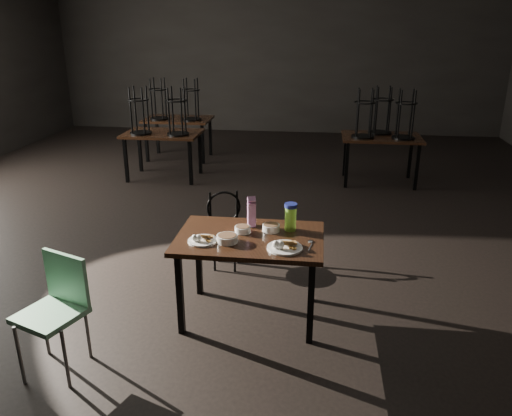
# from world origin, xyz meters

# --- Properties ---
(room) EXTENTS (12.00, 12.04, 3.22)m
(room) POSITION_xyz_m (-0.06, 0.01, 2.33)
(room) COLOR black
(room) RESTS_ON ground
(main_table) EXTENTS (1.20, 0.80, 0.75)m
(main_table) POSITION_xyz_m (0.50, -1.85, 0.67)
(main_table) COLOR black
(main_table) RESTS_ON ground
(plate_left) EXTENTS (0.24, 0.24, 0.08)m
(plate_left) POSITION_xyz_m (0.13, -2.00, 0.77)
(plate_left) COLOR white
(plate_left) RESTS_ON main_table
(plate_right) EXTENTS (0.28, 0.28, 0.09)m
(plate_right) POSITION_xyz_m (0.79, -2.05, 0.77)
(plate_right) COLOR white
(plate_right) RESTS_ON main_table
(bowl_near) EXTENTS (0.13, 0.13, 0.05)m
(bowl_near) POSITION_xyz_m (0.42, -1.77, 0.78)
(bowl_near) COLOR white
(bowl_near) RESTS_ON main_table
(bowl_far) EXTENTS (0.15, 0.15, 0.06)m
(bowl_far) POSITION_xyz_m (0.66, -1.71, 0.78)
(bowl_far) COLOR white
(bowl_far) RESTS_ON main_table
(bowl_big) EXTENTS (0.17, 0.17, 0.06)m
(bowl_big) POSITION_xyz_m (0.33, -1.98, 0.78)
(bowl_big) COLOR white
(bowl_big) RESTS_ON main_table
(juice_carton) EXTENTS (0.08, 0.08, 0.27)m
(juice_carton) POSITION_xyz_m (0.48, -1.62, 0.87)
(juice_carton) COLOR #961B75
(juice_carton) RESTS_ON main_table
(water_bottle) EXTENTS (0.13, 0.13, 0.24)m
(water_bottle) POSITION_xyz_m (0.82, -1.67, 0.87)
(water_bottle) COLOR #9DF046
(water_bottle) RESTS_ON main_table
(spoon) EXTENTS (0.05, 0.20, 0.01)m
(spoon) POSITION_xyz_m (0.99, -1.91, 0.75)
(spoon) COLOR silver
(spoon) RESTS_ON main_table
(bentwood_chair) EXTENTS (0.41, 0.40, 0.78)m
(bentwood_chair) POSITION_xyz_m (0.10, -0.90, 0.46)
(bentwood_chair) COLOR black
(bentwood_chair) RESTS_ON ground
(school_chair) EXTENTS (0.52, 0.52, 0.86)m
(school_chair) POSITION_xyz_m (-0.77, -2.68, 0.52)
(school_chair) COLOR #7CC194
(school_chair) RESTS_ON ground
(bg_table_left) EXTENTS (1.20, 0.80, 1.48)m
(bg_table_left) POSITION_xyz_m (-1.46, 2.02, 0.75)
(bg_table_left) COLOR black
(bg_table_left) RESTS_ON ground
(bg_table_right) EXTENTS (1.20, 0.80, 1.48)m
(bg_table_right) POSITION_xyz_m (1.98, 2.22, 0.78)
(bg_table_right) COLOR black
(bg_table_right) RESTS_ON ground
(bg_table_far) EXTENTS (1.20, 0.80, 1.48)m
(bg_table_far) POSITION_xyz_m (-1.55, 3.27, 0.75)
(bg_table_far) COLOR black
(bg_table_far) RESTS_ON ground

